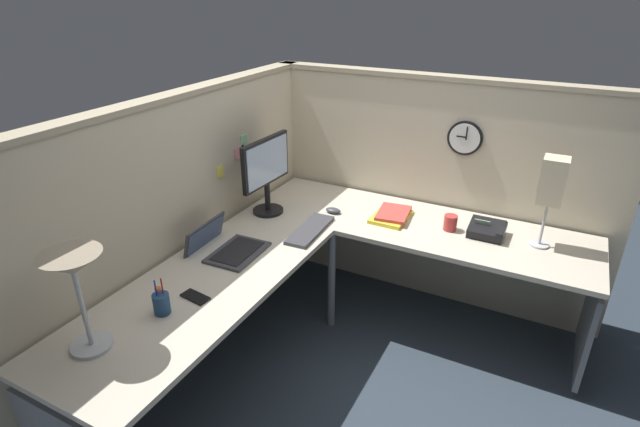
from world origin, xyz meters
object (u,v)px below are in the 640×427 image
at_px(wall_clock, 465,138).
at_px(desk_lamp_paper, 552,183).
at_px(keyboard, 310,230).
at_px(computer_mouse, 333,210).
at_px(desk_lamp_dome, 74,272).
at_px(cell_phone, 195,297).
at_px(laptop, 223,246).
at_px(book_stack, 392,215).
at_px(coffee_mug, 450,223).
at_px(office_phone, 488,230).
at_px(monitor, 266,170).
at_px(pen_cup, 161,303).

bearing_deg(wall_clock, desk_lamp_paper, -118.79).
relative_size(keyboard, computer_mouse, 4.13).
xyz_separation_m(desk_lamp_dome, cell_phone, (0.47, -0.15, -0.36)).
height_order(laptop, desk_lamp_paper, desk_lamp_paper).
bearing_deg(keyboard, book_stack, -46.08).
xyz_separation_m(computer_mouse, coffee_mug, (0.11, -0.74, 0.03)).
distance_m(keyboard, desk_lamp_paper, 1.38).
distance_m(keyboard, office_phone, 1.06).
bearing_deg(desk_lamp_paper, keyboard, 109.98).
relative_size(office_phone, wall_clock, 0.93).
xyz_separation_m(keyboard, desk_lamp_paper, (0.46, -1.25, 0.37)).
xyz_separation_m(monitor, book_stack, (0.28, -0.75, -0.27)).
relative_size(laptop, pen_cup, 2.19).
xyz_separation_m(office_phone, coffee_mug, (-0.02, 0.22, 0.01)).
xyz_separation_m(keyboard, coffee_mug, (0.41, -0.75, 0.04)).
height_order(laptop, keyboard, laptop).
height_order(pen_cup, wall_clock, wall_clock).
height_order(desk_lamp_dome, coffee_mug, desk_lamp_dome).
height_order(pen_cup, book_stack, pen_cup).
bearing_deg(desk_lamp_dome, pen_cup, -17.18).
bearing_deg(cell_phone, desk_lamp_paper, -40.15).
height_order(keyboard, book_stack, book_stack).
bearing_deg(coffee_mug, monitor, 104.63).
bearing_deg(computer_mouse, monitor, 115.51).
bearing_deg(laptop, desk_lamp_paper, -60.92).
distance_m(keyboard, computer_mouse, 0.30).
bearing_deg(cell_phone, wall_clock, -21.32).
height_order(keyboard, computer_mouse, computer_mouse).
height_order(monitor, desk_lamp_dome, monitor).
distance_m(office_phone, desk_lamp_paper, 0.45).
bearing_deg(office_phone, monitor, 103.31).
bearing_deg(book_stack, cell_phone, 156.80).
relative_size(pen_cup, book_stack, 0.61).
relative_size(laptop, coffee_mug, 4.11).
relative_size(keyboard, wall_clock, 1.95).
relative_size(desk_lamp_dome, book_stack, 1.50).
xyz_separation_m(desk_lamp_dome, desk_lamp_paper, (1.79, -1.57, 0.02)).
relative_size(monitor, desk_lamp_paper, 0.94).
relative_size(keyboard, coffee_mug, 4.48).
xyz_separation_m(computer_mouse, book_stack, (0.10, -0.37, 0.00)).
relative_size(computer_mouse, desk_lamp_paper, 0.20).
xyz_separation_m(laptop, cell_phone, (-0.44, -0.16, -0.02)).
bearing_deg(desk_lamp_paper, book_stack, 93.37).
xyz_separation_m(book_stack, coffee_mug, (0.01, -0.37, 0.03)).
height_order(pen_cup, desk_lamp_paper, desk_lamp_paper).
bearing_deg(book_stack, desk_lamp_paper, -86.63).
bearing_deg(pen_cup, computer_mouse, -9.72).
xyz_separation_m(office_phone, wall_clock, (0.32, 0.26, 0.45)).
bearing_deg(coffee_mug, book_stack, 91.48).
bearing_deg(book_stack, wall_clock, -43.03).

